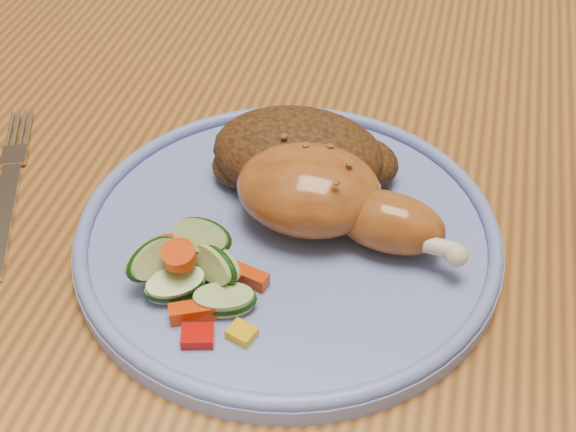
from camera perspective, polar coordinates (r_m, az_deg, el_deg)
The scene contains 8 objects.
dining_table at distance 0.71m, azimuth 6.48°, elevation 0.34°, with size 0.90×1.40×0.75m.
chair_far at distance 1.32m, azimuth 10.22°, elevation 12.50°, with size 0.42×0.42×0.91m.
plate at distance 0.55m, azimuth 0.00°, elevation -1.62°, with size 0.29×0.29×0.01m, color #6479C7.
plate_rim at distance 0.54m, azimuth 0.00°, elevation -0.78°, with size 0.29×0.29×0.01m, color #6479C7.
chicken_leg at distance 0.54m, azimuth 2.85°, elevation 1.36°, with size 0.16×0.08×0.05m.
rice_pilaf at distance 0.58m, azimuth 0.98°, elevation 4.31°, with size 0.13×0.09×0.05m.
vegetable_pile at distance 0.51m, azimuth -6.77°, elevation -3.83°, with size 0.10×0.09×0.05m.
fork at distance 0.62m, azimuth -19.32°, elevation 1.58°, with size 0.08×0.16×0.00m.
Camera 1 is at (0.05, -0.53, 1.14)m, focal length 50.00 mm.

